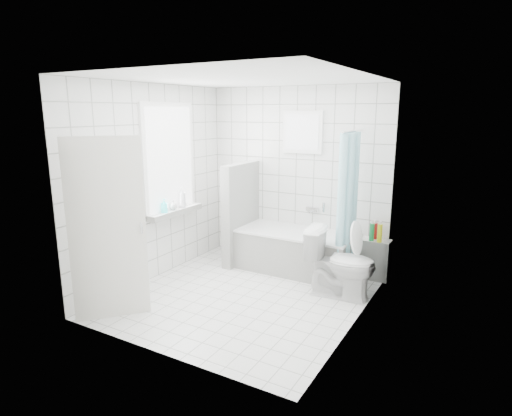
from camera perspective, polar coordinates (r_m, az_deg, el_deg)
The scene contains 19 objects.
ground at distance 5.43m, azimuth -1.63°, elevation -11.62°, with size 3.00×3.00×0.00m, color white.
ceiling at distance 4.96m, azimuth -1.83°, elevation 16.89°, with size 3.00×3.00×0.00m, color white.
wall_back at distance 6.35m, azimuth 5.35°, elevation 4.18°, with size 2.80×0.02×2.60m, color white.
wall_front at distance 3.87m, azimuth -13.36°, elevation -1.71°, with size 2.80×0.02×2.60m, color white.
wall_left at distance 5.88m, azimuth -13.49°, elevation 3.19°, with size 0.02×3.00×2.60m, color white.
wall_right at distance 4.49m, azimuth 13.74°, elevation 0.26°, with size 0.02×3.00×2.60m, color white.
window_left at distance 6.03m, azimuth -11.37°, elevation 6.40°, with size 0.01×0.90×1.40m, color white.
window_back at distance 6.20m, azimuth 6.15°, elevation 10.00°, with size 0.50×0.01×0.50m, color white.
window_sill at distance 6.12m, azimuth -10.75°, elevation -0.51°, with size 0.18×1.02×0.08m, color white.
door at distance 4.85m, azimuth -19.19°, elevation -2.81°, with size 0.04×0.80×2.00m, color silver.
bathtub at distance 6.18m, azimuth 5.31°, elevation -5.71°, with size 1.64×0.77×0.58m.
partition_wall at distance 6.41m, azimuth -2.03°, elevation -0.71°, with size 0.15×0.85×1.50m, color white.
tiled_ledge at distance 6.09m, azimuth 15.53°, elevation -6.58°, with size 0.40×0.24×0.55m, color white.
toilet at distance 5.38m, azimuth 11.22°, elevation -7.21°, with size 0.48×0.84×0.85m, color white.
curtain_rod at distance 5.57m, azimuth 12.82°, elevation 9.96°, with size 0.02×0.02×0.80m, color silver.
shower_curtain at distance 5.56m, azimuth 11.97°, elevation 0.63°, with size 0.14×0.48×1.78m, color #45BCCC, non-canonical shape.
tub_faucet at distance 6.28m, azimuth 7.50°, elevation -0.14°, with size 0.18×0.06×0.06m, color silver.
sill_bottles at distance 6.10m, azimuth -10.60°, elevation 0.95°, with size 0.15×0.52×0.29m.
ledge_bottles at distance 5.93m, azimuth 15.64°, elevation -3.12°, with size 0.17×0.19×0.25m.
Camera 1 is at (2.58, -4.22, 2.25)m, focal length 30.00 mm.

